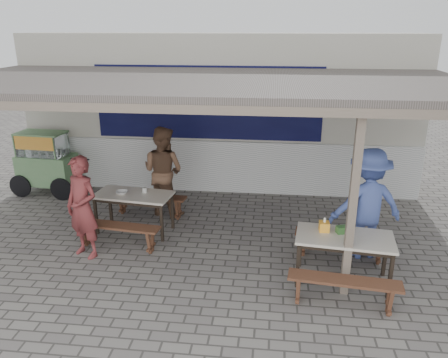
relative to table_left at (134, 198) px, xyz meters
name	(u,v)px	position (x,y,z in m)	size (l,w,h in m)	color
ground	(195,253)	(1.25, -0.71, -0.67)	(60.00, 60.00, 0.00)	slate
back_wall	(220,113)	(1.25, 2.87, 1.05)	(9.00, 1.28, 3.50)	beige
warung_roof	(201,84)	(1.26, 0.19, 2.04)	(9.00, 4.21, 2.81)	#5D5350
table_left	(134,198)	(0.00, 0.00, 0.00)	(1.47, 0.83, 0.75)	beige
bench_left_street	(117,231)	(-0.08, -0.70, -0.33)	(1.52, 0.46, 0.45)	brown
bench_left_wall	(150,200)	(0.08, 0.70, -0.33)	(1.52, 0.46, 0.45)	brown
table_right	(344,241)	(3.60, -1.31, 0.00)	(1.47, 0.88, 0.75)	beige
bench_right_street	(344,286)	(3.52, -1.99, -0.33)	(1.52, 0.45, 0.45)	brown
bench_right_wall	(341,240)	(3.67, -0.63, -0.33)	(1.52, 0.45, 0.45)	brown
vendor_cart	(45,161)	(-2.57, 1.68, 0.11)	(1.83, 0.80, 1.43)	#63885A
patron_street_side	(82,208)	(-0.53, -0.97, 0.19)	(0.63, 0.41, 1.72)	maroon
patron_wall_side	(163,171)	(0.35, 0.88, 0.24)	(0.88, 0.69, 1.82)	brown
patron_right_table	(367,204)	(4.05, -0.44, 0.26)	(1.20, 0.69, 1.85)	#475BA7
tissue_box	(324,227)	(3.31, -1.17, 0.15)	(0.15, 0.15, 0.15)	#FEA62A
donation_box	(342,230)	(3.56, -1.20, 0.13)	(0.16, 0.11, 0.11)	#34662D
condiment_jar	(145,190)	(0.19, 0.09, 0.13)	(0.08, 0.08, 0.09)	beige
condiment_bowl	(122,192)	(-0.21, -0.02, 0.11)	(0.21, 0.21, 0.05)	silver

